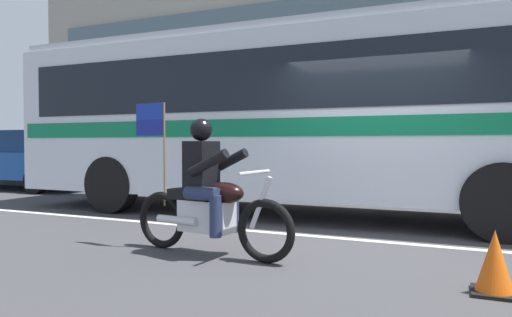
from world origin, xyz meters
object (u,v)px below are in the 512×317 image
object	(u,v)px
transit_bus	(307,110)
motorcycle_with_rider	(208,197)
parked_hatchback_downstreet	(22,159)
traffic_cone	(495,264)

from	to	relation	value
transit_bus	motorcycle_with_rider	distance (m)	3.52
parked_hatchback_downstreet	traffic_cone	size ratio (longest dim) A/B	8.48
parked_hatchback_downstreet	traffic_cone	bearing A→B (deg)	-22.98
transit_bus	parked_hatchback_downstreet	size ratio (longest dim) A/B	2.36
parked_hatchback_downstreet	motorcycle_with_rider	bearing A→B (deg)	-28.26
motorcycle_with_rider	transit_bus	bearing A→B (deg)	87.79
transit_bus	traffic_cone	distance (m)	4.79
traffic_cone	transit_bus	bearing A→B (deg)	128.14
transit_bus	motorcycle_with_rider	size ratio (longest dim) A/B	5.02
transit_bus	motorcycle_with_rider	bearing A→B (deg)	-92.21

